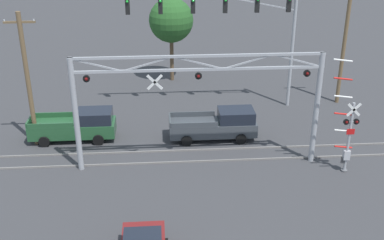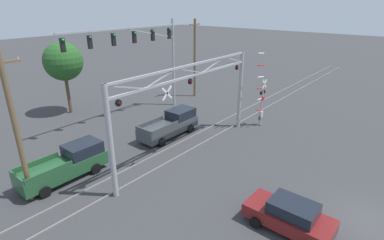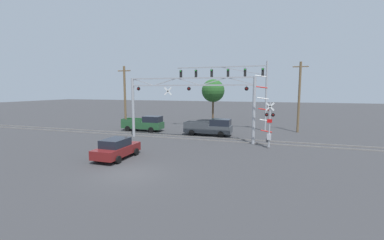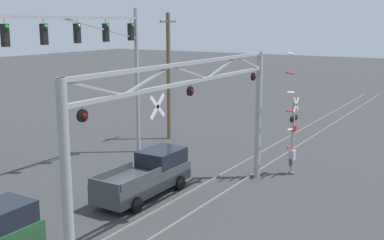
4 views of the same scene
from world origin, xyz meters
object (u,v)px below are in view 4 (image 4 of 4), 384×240
crossing_signal_mast (292,134)px  pickup_truck_lead (147,175)px  crossing_gantry (190,120)px  traffic_signal_span (96,52)px  utility_pole_right (169,75)px

crossing_signal_mast → pickup_truck_lead: crossing_signal_mast is taller
crossing_gantry → traffic_signal_span: 9.64m
crossing_gantry → traffic_signal_span: size_ratio=1.12×
traffic_signal_span → utility_pole_right: traffic_signal_span is taller
crossing_gantry → pickup_truck_lead: size_ratio=2.47×
utility_pole_right → crossing_gantry: bearing=-142.2°
crossing_signal_mast → utility_pole_right: bearing=72.0°
traffic_signal_span → utility_pole_right: (7.48, 0.34, -1.97)m
crossing_signal_mast → pickup_truck_lead: (-6.56, 4.72, -1.29)m
crossing_signal_mast → traffic_signal_span: bearing=112.8°
traffic_signal_span → pickup_truck_lead: bearing=-114.9°
crossing_gantry → pickup_truck_lead: crossing_gantry is taller
crossing_gantry → utility_pole_right: utility_pole_right is taller
pickup_truck_lead → traffic_signal_span: bearing=65.1°
crossing_signal_mast → utility_pole_right: 10.99m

